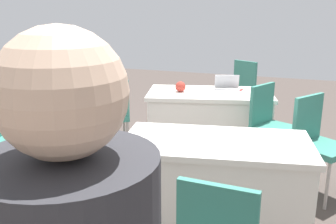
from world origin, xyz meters
The scene contains 11 objects.
ground_plane centered at (0.00, 0.00, 0.00)m, with size 14.40×14.40×0.00m, color #4C423D.
table_foreground centered at (0.02, -1.70, 0.37)m, with size 1.72×1.17×0.74m.
table_mid_right centered at (-0.47, 0.06, 0.37)m, with size 1.67×1.06×0.74m.
chair_tucked_left centered at (1.62, 0.24, 0.57)m, with size 0.49×0.49×0.97m.
chair_tucked_right centered at (-0.80, -1.22, 0.56)m, with size 0.59×0.59×0.97m.
chair_aisle centered at (1.08, -1.13, 0.55)m, with size 0.61×0.61×0.96m.
chair_by_pillar centered at (-1.28, -0.77, 0.57)m, with size 0.61×0.61×0.98m.
chair_back_row centered at (-0.28, -3.21, 0.55)m, with size 0.59×0.59×0.96m.
laptop_silver centered at (-0.18, -1.80, 0.78)m, with size 0.38×0.36×0.21m.
yarn_ball centered at (0.38, -1.59, 0.81)m, with size 0.13×0.13×0.13m, color #B2382D.
scissors_red centered at (-0.33, -1.90, 0.74)m, with size 0.18×0.04×0.01m, color red.
Camera 1 is at (-1.09, 2.98, 1.81)m, focal length 40.74 mm.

